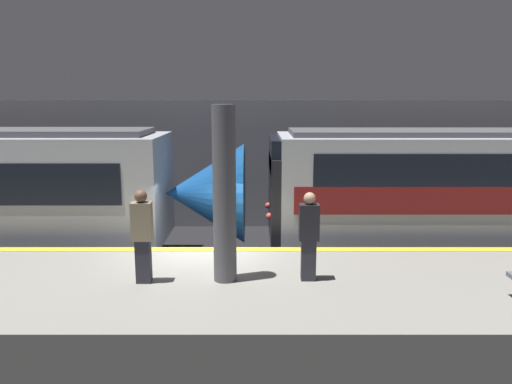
{
  "coord_description": "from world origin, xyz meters",
  "views": [
    {
      "loc": [
        1.24,
        -11.3,
        4.65
      ],
      "look_at": [
        1.27,
        0.91,
        2.31
      ],
      "focal_mm": 35.0,
      "sensor_mm": 36.0,
      "label": 1
    }
  ],
  "objects": [
    {
      "name": "person_waiting",
      "position": [
        -0.9,
        -2.22,
        2.11
      ],
      "size": [
        0.38,
        0.24,
        1.8
      ],
      "color": "#2D2D38",
      "rests_on": "platform"
    },
    {
      "name": "person_walking",
      "position": [
        2.25,
        -2.1,
        2.07
      ],
      "size": [
        0.38,
        0.24,
        1.73
      ],
      "color": "#2D2D38",
      "rests_on": "platform"
    },
    {
      "name": "ground_plane",
      "position": [
        0.0,
        0.0,
        0.0
      ],
      "size": [
        120.0,
        120.0,
        0.0
      ],
      "primitive_type": "plane",
      "color": "black"
    },
    {
      "name": "station_rear_barrier",
      "position": [
        0.0,
        6.38,
        2.27
      ],
      "size": [
        50.0,
        0.15,
        4.53
      ],
      "color": "gray",
      "rests_on": "ground"
    },
    {
      "name": "platform",
      "position": [
        0.0,
        -2.19,
        0.57
      ],
      "size": [
        40.0,
        4.37,
        1.16
      ],
      "color": "gray",
      "rests_on": "ground"
    },
    {
      "name": "support_pillar_near",
      "position": [
        0.64,
        -2.09,
        2.83
      ],
      "size": [
        0.44,
        0.44,
        3.37
      ],
      "color": "#56565B",
      "rests_on": "platform"
    }
  ]
}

